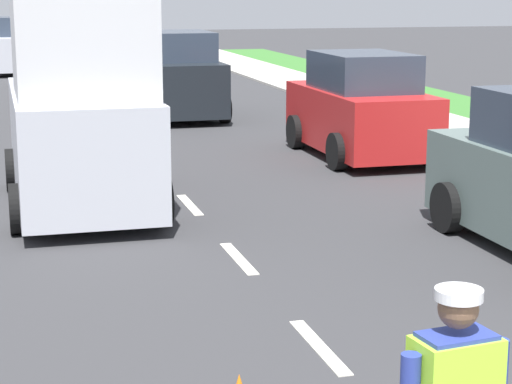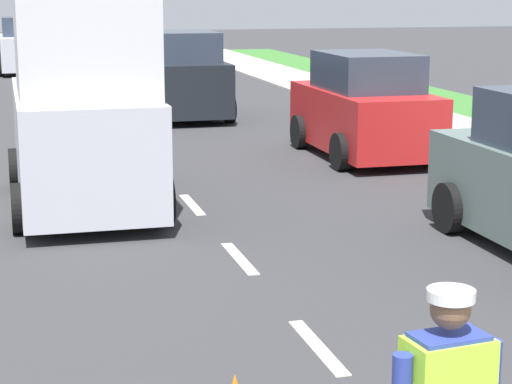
# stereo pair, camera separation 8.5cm
# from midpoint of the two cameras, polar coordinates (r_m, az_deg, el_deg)

# --- Properties ---
(ground_plane) EXTENTS (96.00, 96.00, 0.00)m
(ground_plane) POSITION_cam_midpoint_polar(r_m,az_deg,el_deg) (23.51, -8.58, 4.14)
(ground_plane) COLOR #333335
(lane_center_line) EXTENTS (0.14, 46.40, 0.01)m
(lane_center_line) POSITION_cam_midpoint_polar(r_m,az_deg,el_deg) (27.65, -9.63, 5.31)
(lane_center_line) COLOR silver
(lane_center_line) RESTS_ON ground
(delivery_truck) EXTENTS (2.16, 4.60, 3.54)m
(delivery_truck) POSITION_cam_midpoint_polar(r_m,az_deg,el_deg) (14.13, -10.63, 5.36)
(delivery_truck) COLOR silver
(delivery_truck) RESTS_ON ground
(car_parked_far) EXTENTS (2.02, 3.96, 2.00)m
(car_parked_far) POSITION_cam_midpoint_polar(r_m,az_deg,el_deg) (18.49, 6.12, 4.95)
(car_parked_far) COLOR red
(car_parked_far) RESTS_ON ground
(car_oncoming_third) EXTENTS (1.87, 4.16, 2.10)m
(car_oncoming_third) POSITION_cam_midpoint_polar(r_m,az_deg,el_deg) (37.45, -14.17, 8.36)
(car_oncoming_third) COLOR silver
(car_oncoming_third) RESTS_ON ground
(car_outgoing_far) EXTENTS (1.93, 3.90, 2.14)m
(car_outgoing_far) POSITION_cam_midpoint_polar(r_m,az_deg,el_deg) (24.02, -4.66, 6.79)
(car_outgoing_far) COLOR black
(car_outgoing_far) RESTS_ON ground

